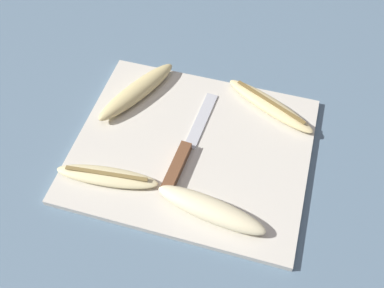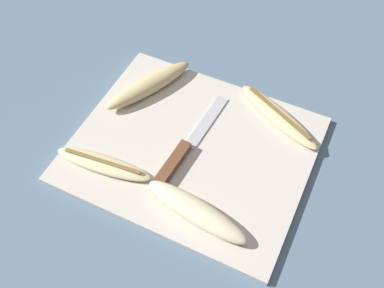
# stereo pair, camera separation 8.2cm
# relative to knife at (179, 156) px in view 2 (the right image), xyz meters

# --- Properties ---
(ground_plane) EXTENTS (4.00, 4.00, 0.00)m
(ground_plane) POSITION_rel_knife_xyz_m (0.01, 0.03, -0.02)
(ground_plane) COLOR slate
(cutting_board) EXTENTS (0.43, 0.36, 0.01)m
(cutting_board) POSITION_rel_knife_xyz_m (0.01, 0.03, -0.01)
(cutting_board) COLOR beige
(cutting_board) RESTS_ON ground_plane
(knife) EXTENTS (0.04, 0.24, 0.02)m
(knife) POSITION_rel_knife_xyz_m (0.00, 0.00, 0.00)
(knife) COLOR brown
(knife) RESTS_ON cutting_board
(banana_soft_right) EXTENTS (0.18, 0.06, 0.02)m
(banana_soft_right) POSITION_rel_knife_xyz_m (-0.11, -0.07, 0.00)
(banana_soft_right) COLOR beige
(banana_soft_right) RESTS_ON cutting_board
(banana_mellow_near) EXTENTS (0.19, 0.12, 0.02)m
(banana_mellow_near) POSITION_rel_knife_xyz_m (0.13, 0.16, 0.00)
(banana_mellow_near) COLOR beige
(banana_mellow_near) RESTS_ON cutting_board
(banana_pale_long) EXTENTS (0.20, 0.07, 0.03)m
(banana_pale_long) POSITION_rel_knife_xyz_m (0.08, -0.09, 0.01)
(banana_pale_long) COLOR beige
(banana_pale_long) RESTS_ON cutting_board
(banana_spotted_left) EXTENTS (0.12, 0.20, 0.03)m
(banana_spotted_left) POSITION_rel_knife_xyz_m (-0.13, 0.12, 0.01)
(banana_spotted_left) COLOR #DBC684
(banana_spotted_left) RESTS_ON cutting_board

